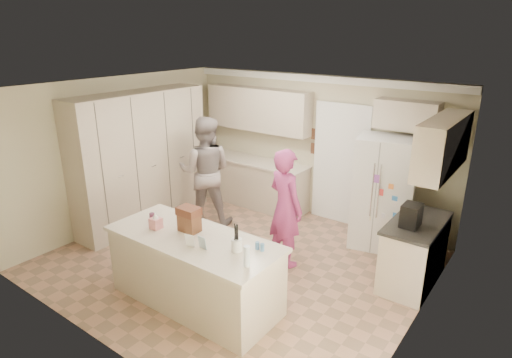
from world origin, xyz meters
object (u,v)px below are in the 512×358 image
Objects in this scene: utensil_crock at (237,245)px; teen_boy at (205,171)px; tissue_box at (156,223)px; teen_girl at (285,208)px; refrigerator at (384,193)px; dollhouse_body at (189,223)px; coffee_maker at (411,215)px; island_base at (195,271)px.

teen_boy is at bearing 139.83° from utensil_crock.
tissue_box is 0.08× the size of teen_girl.
teen_boy is (-2.85, -1.02, 0.07)m from refrigerator.
refrigerator reaches higher than dollhouse_body.
utensil_crock reaches higher than tissue_box.
dollhouse_body is (-2.20, -1.80, -0.03)m from coffee_maker.
utensil_crock is 0.08× the size of teen_boy.
island_base is 2.48m from teen_boy.
tissue_box is at bearing -172.87° from utensil_crock.
teen_girl is (1.90, -0.36, -0.09)m from teen_boy.
refrigerator is 6.92× the size of dollhouse_body.
refrigerator is 3.17m from dollhouse_body.
refrigerator is at bearing 76.67° from utensil_crock.
refrigerator reaches higher than island_base.
teen_girl reaches higher than tissue_box.
teen_boy is (-2.17, 1.83, -0.03)m from utensil_crock.
coffee_maker is 0.17× the size of teen_girl.
dollhouse_body is at bearing 146.31° from island_base.
teen_boy reaches higher than dollhouse_body.
teen_girl is (-1.67, -0.38, -0.18)m from coffee_maker.
tissue_box is (-1.20, -0.15, -0.00)m from utensil_crock.
coffee_maker is 2.32m from utensil_crock.
utensil_crock is (-0.68, -2.85, 0.10)m from refrigerator.
dollhouse_body is at bearing 88.41° from teen_girl.
coffee_maker is at bearing 148.73° from teen_boy.
refrigerator is 3.03m from teen_boy.
utensil_crock is 0.80m from dollhouse_body.
teen_girl reaches higher than coffee_maker.
teen_boy is at bearing 127.57° from dollhouse_body.
refrigerator reaches higher than coffee_maker.
refrigerator is 3.23m from island_base.
utensil_crock is 1.50m from teen_girl.
teen_girl is at bearing 76.12° from island_base.
refrigerator is at bearing 125.78° from coffee_maker.
dollhouse_body reaches higher than tissue_box.
teen_girl is at bearing 100.52° from utensil_crock.
tissue_box is at bearing -142.43° from coffee_maker.
dollhouse_body is at bearing -130.51° from refrigerator.
teen_boy reaches higher than island_base.
coffee_maker is 2.87m from island_base.
island_base is at bearing -175.60° from utensil_crock.
teen_boy reaches higher than utensil_crock.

